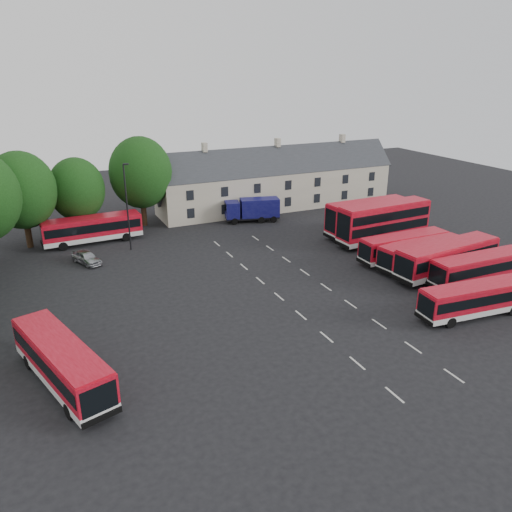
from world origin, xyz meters
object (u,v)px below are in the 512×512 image
(bus_row_a, at_px, (476,297))
(lamppost, at_px, (127,205))
(box_truck, at_px, (253,209))
(silver_car, at_px, (87,257))
(bus_west, at_px, (62,360))
(bus_dd_south, at_px, (384,221))

(bus_row_a, xyz_separation_m, lamppost, (-22.61, 28.32, 3.56))
(box_truck, xyz_separation_m, lamppost, (-17.23, -4.35, 3.49))
(silver_car, relative_size, lamppost, 0.41)
(box_truck, bearing_deg, silver_car, -148.76)
(box_truck, distance_m, silver_car, 23.39)
(silver_car, bearing_deg, bus_west, -123.76)
(bus_row_a, height_order, lamppost, lamppost)
(box_truck, height_order, lamppost, lamppost)
(bus_dd_south, distance_m, lamppost, 29.38)
(bus_dd_south, xyz_separation_m, silver_car, (-32.64, 7.62, -2.04))
(bus_row_a, height_order, box_truck, box_truck)
(bus_row_a, distance_m, box_truck, 33.11)
(bus_dd_south, xyz_separation_m, bus_west, (-36.76, -14.23, -0.88))
(bus_row_a, distance_m, silver_car, 37.98)
(bus_dd_south, relative_size, lamppost, 1.20)
(bus_dd_south, bearing_deg, bus_row_a, -107.93)
(box_truck, relative_size, silver_car, 1.84)
(bus_dd_south, distance_m, silver_car, 33.58)
(bus_west, distance_m, silver_car, 22.27)
(bus_row_a, relative_size, bus_dd_south, 0.85)
(bus_row_a, xyz_separation_m, box_truck, (-5.38, 32.67, 0.07))
(bus_row_a, bearing_deg, box_truck, 104.41)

